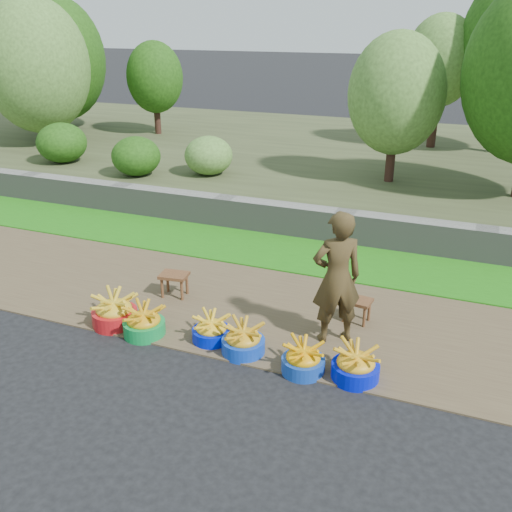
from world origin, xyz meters
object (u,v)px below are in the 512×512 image
at_px(stool_right, 357,304).
at_px(vendor_woman, 337,278).
at_px(stool_left, 174,278).
at_px(basin_b, 144,322).
at_px(basin_d, 243,340).
at_px(basin_c, 211,330).
at_px(basin_f, 356,365).
at_px(basin_a, 114,311).
at_px(basin_e, 303,359).

distance_m(stool_right, vendor_woman, 0.78).
bearing_deg(vendor_woman, stool_left, -40.18).
relative_size(basin_b, basin_d, 1.01).
xyz_separation_m(stool_left, vendor_woman, (2.31, -0.31, 0.54)).
bearing_deg(basin_c, stool_right, 36.14).
xyz_separation_m(basin_f, stool_left, (-2.72, 0.98, 0.11)).
distance_m(basin_a, basin_c, 1.29).
bearing_deg(basin_e, stool_left, 153.88).
bearing_deg(stool_left, vendor_woman, -7.59).
bearing_deg(basin_a, vendor_woman, 13.85).
distance_m(basin_a, basin_f, 3.03).
height_order(basin_e, vendor_woman, vendor_woman).
xyz_separation_m(basin_a, basin_d, (1.74, -0.01, -0.02)).
bearing_deg(basin_f, basin_c, 176.07).
xyz_separation_m(basin_a, vendor_woman, (2.62, 0.65, 0.63)).
xyz_separation_m(basin_c, stool_left, (-0.98, 0.86, 0.13)).
bearing_deg(basin_d, vendor_woman, 36.46).
relative_size(basin_b, stool_left, 1.24).
relative_size(basin_d, stool_left, 1.22).
relative_size(basin_c, basin_e, 0.97).
height_order(basin_c, basin_d, basin_d).
distance_m(basin_e, stool_left, 2.42).
relative_size(basin_c, basin_f, 0.90).
xyz_separation_m(basin_e, basin_f, (0.55, 0.08, 0.01)).
distance_m(basin_a, stool_left, 1.01).
xyz_separation_m(basin_a, basin_c, (1.29, 0.09, -0.03)).
distance_m(basin_e, stool_right, 1.32).
xyz_separation_m(basin_d, basin_f, (1.30, -0.02, 0.00)).
relative_size(basin_e, basin_f, 0.92).
bearing_deg(basin_d, basin_b, -176.89).
relative_size(basin_e, vendor_woman, 0.29).
bearing_deg(basin_b, basin_c, 11.51).
xyz_separation_m(basin_b, basin_e, (2.01, -0.04, -0.01)).
bearing_deg(basin_e, basin_f, 8.48).
relative_size(basin_c, stool_right, 1.21).
bearing_deg(stool_left, basin_f, -19.85).
relative_size(basin_e, stool_left, 1.16).
distance_m(basin_f, vendor_woman, 1.02).
distance_m(basin_a, basin_b, 0.48).
bearing_deg(basin_a, basin_b, -9.04).
bearing_deg(stool_left, basin_c, -41.44).
height_order(basin_b, vendor_woman, vendor_woman).
xyz_separation_m(basin_b, vendor_woman, (2.15, 0.72, 0.65)).
relative_size(stool_right, vendor_woman, 0.24).
relative_size(basin_a, stool_left, 1.38).
distance_m(basin_e, vendor_woman, 1.01).
bearing_deg(stool_right, basin_a, -157.03).
height_order(basin_e, stool_left, basin_e).
xyz_separation_m(basin_e, stool_left, (-2.17, 1.07, 0.12)).
bearing_deg(basin_f, stool_left, 160.15).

